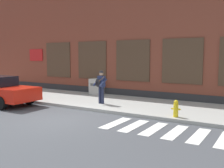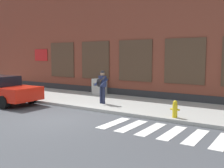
% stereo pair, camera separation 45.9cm
% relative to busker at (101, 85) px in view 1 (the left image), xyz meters
% --- Properties ---
extents(ground_plane, '(160.00, 160.00, 0.00)m').
position_rel_busker_xyz_m(ground_plane, '(0.25, -3.18, -1.13)').
color(ground_plane, '#424449').
extents(sidewalk, '(28.00, 4.41, 0.15)m').
position_rel_busker_xyz_m(sidewalk, '(0.25, 0.93, -1.05)').
color(sidewalk, '#9E9E99').
rests_on(sidewalk, ground).
extents(building_backdrop, '(28.00, 4.06, 8.17)m').
position_rel_busker_xyz_m(building_backdrop, '(0.25, 5.13, 2.95)').
color(building_backdrop, brown).
rests_on(building_backdrop, ground).
extents(crosswalk, '(5.20, 1.90, 0.01)m').
position_rel_busker_xyz_m(crosswalk, '(4.83, -2.57, -1.12)').
color(crosswalk, silver).
rests_on(crosswalk, ground).
extents(busker, '(0.72, 0.63, 1.72)m').
position_rel_busker_xyz_m(busker, '(0.00, 0.00, 0.00)').
color(busker, '#1E233D').
rests_on(busker, sidewalk).
extents(utility_box, '(0.80, 0.66, 1.00)m').
position_rel_busker_xyz_m(utility_box, '(-2.14, 2.69, -0.48)').
color(utility_box, '#ADADA8').
rests_on(utility_box, sidewalk).
extents(fire_hydrant, '(0.38, 0.20, 0.70)m').
position_rel_busker_xyz_m(fire_hydrant, '(4.30, -0.92, -0.64)').
color(fire_hydrant, gold).
rests_on(fire_hydrant, sidewalk).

